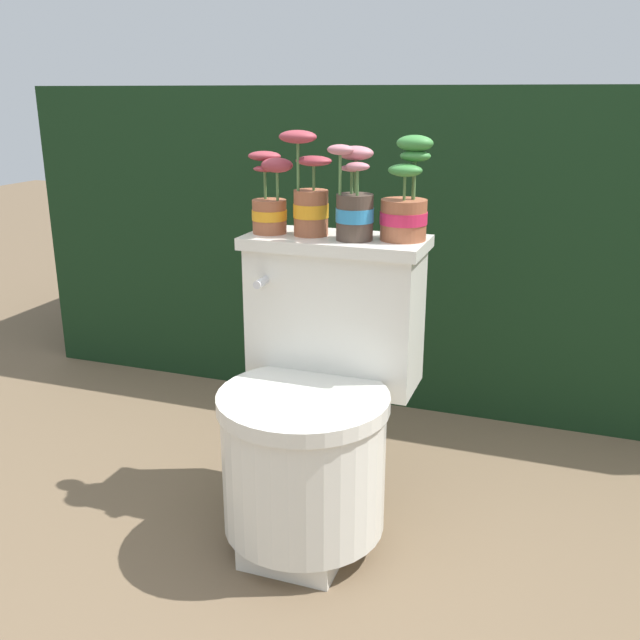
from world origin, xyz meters
The scene contains 7 objects.
ground_plane centered at (0.00, 0.00, 0.00)m, with size 12.00×12.00×0.00m, color brown.
hedge_backdrop centered at (0.00, 1.35, 0.55)m, with size 2.82×1.02×1.11m.
toilet centered at (0.02, 0.04, 0.34)m, with size 0.46×0.55×0.74m.
potted_plant_left centered at (-0.15, 0.18, 0.82)m, with size 0.13×0.10×0.20m.
potted_plant_midleft centered at (-0.05, 0.19, 0.84)m, with size 0.13×0.10×0.26m.
potted_plant_middle centered at (0.07, 0.17, 0.83)m, with size 0.11×0.10×0.23m.
potted_plant_midright centered at (0.19, 0.21, 0.83)m, with size 0.12×0.12×0.25m.
Camera 1 is at (0.58, -1.48, 1.09)m, focal length 40.00 mm.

